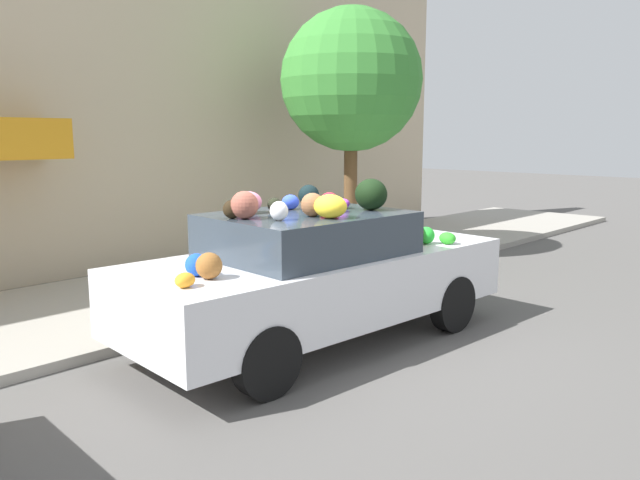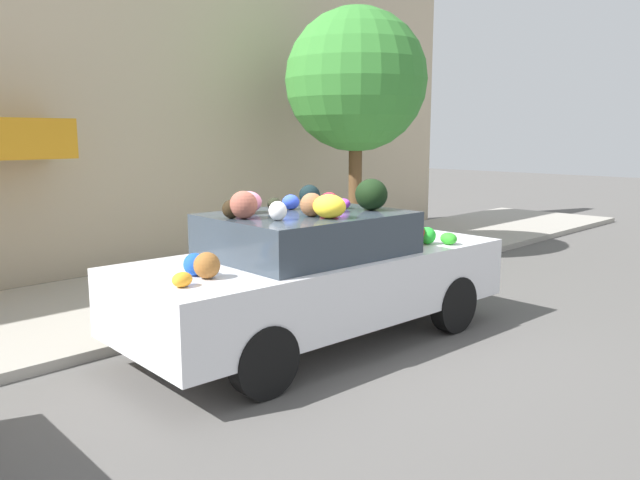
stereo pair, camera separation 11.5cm
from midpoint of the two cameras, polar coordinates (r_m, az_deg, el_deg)
name	(u,v)px [view 2 (the right image)]	position (r m, az deg, el deg)	size (l,w,h in m)	color
ground_plane	(315,339)	(6.97, 0.04, -9.05)	(60.00, 60.00, 0.00)	#565451
sidewalk_curb	(180,291)	(8.98, -12.36, -4.62)	(24.00, 3.20, 0.11)	#9E998E
building_facade	(85,82)	(10.61, -20.40, 13.36)	(18.00, 1.20, 6.16)	#C6B293
street_tree	(356,81)	(11.32, 3.62, 14.32)	(2.50, 2.50, 4.31)	brown
fire_hydrant	(197,280)	(7.87, -10.78, -3.59)	(0.20, 0.20, 0.70)	#B2B2B7
art_car	(318,272)	(6.68, 0.28, -2.98)	(4.44, 1.95, 1.76)	silver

